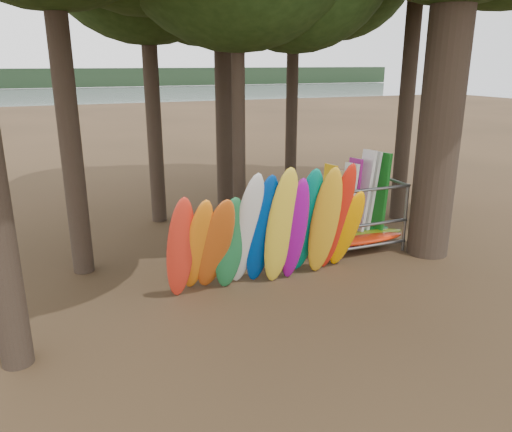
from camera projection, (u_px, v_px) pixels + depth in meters
name	position (u px, v px, depth m)	size (l,w,h in m)	color
ground	(307.00, 281.00, 12.67)	(120.00, 120.00, 0.00)	#47331E
lake	(97.00, 104.00, 65.85)	(160.00, 160.00, 0.00)	gray
far_shore	(75.00, 78.00, 109.57)	(160.00, 4.00, 4.00)	black
kayak_row	(271.00, 233.00, 11.97)	(5.20, 1.84, 3.23)	red
storage_rack	(355.00, 217.00, 14.74)	(3.02, 1.60, 2.92)	slate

